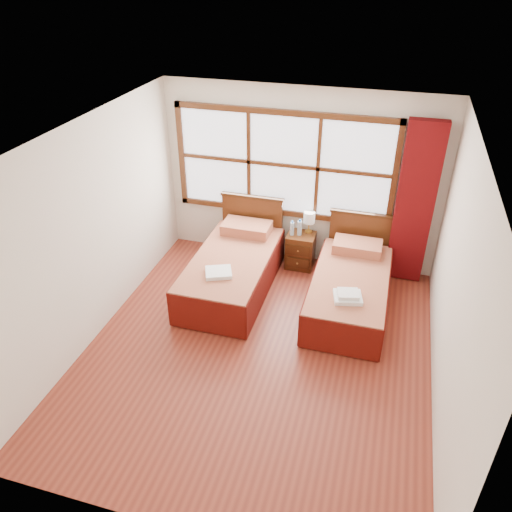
# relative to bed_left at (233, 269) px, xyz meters

# --- Properties ---
(floor) EXTENTS (4.50, 4.50, 0.00)m
(floor) POSITION_rel_bed_left_xyz_m (0.69, -1.20, -0.30)
(floor) COLOR maroon
(floor) RESTS_ON ground
(ceiling) EXTENTS (4.50, 4.50, 0.00)m
(ceiling) POSITION_rel_bed_left_xyz_m (0.69, -1.20, 2.30)
(ceiling) COLOR white
(ceiling) RESTS_ON wall_back
(wall_back) EXTENTS (4.00, 0.00, 4.00)m
(wall_back) POSITION_rel_bed_left_xyz_m (0.69, 1.05, 1.00)
(wall_back) COLOR silver
(wall_back) RESTS_ON floor
(wall_left) EXTENTS (0.00, 4.50, 4.50)m
(wall_left) POSITION_rel_bed_left_xyz_m (-1.31, -1.20, 1.00)
(wall_left) COLOR silver
(wall_left) RESTS_ON floor
(wall_right) EXTENTS (0.00, 4.50, 4.50)m
(wall_right) POSITION_rel_bed_left_xyz_m (2.69, -1.20, 1.00)
(wall_right) COLOR silver
(wall_right) RESTS_ON floor
(window) EXTENTS (3.16, 0.06, 1.56)m
(window) POSITION_rel_bed_left_xyz_m (0.44, 1.01, 1.20)
(window) COLOR white
(window) RESTS_ON wall_back
(curtain) EXTENTS (0.50, 0.16, 2.30)m
(curtain) POSITION_rel_bed_left_xyz_m (2.29, 0.91, 0.87)
(curtain) COLOR #62090B
(curtain) RESTS_ON wall_back
(bed_left) EXTENTS (1.03, 2.05, 1.00)m
(bed_left) POSITION_rel_bed_left_xyz_m (0.00, 0.00, 0.00)
(bed_left) COLOR #3B1F0C
(bed_left) RESTS_ON floor
(bed_right) EXTENTS (0.98, 2.00, 0.94)m
(bed_right) POSITION_rel_bed_left_xyz_m (1.62, 0.00, -0.02)
(bed_right) COLOR #3B1F0C
(bed_right) RESTS_ON floor
(nightstand) EXTENTS (0.40, 0.40, 0.54)m
(nightstand) POSITION_rel_bed_left_xyz_m (0.79, 0.80, -0.04)
(nightstand) COLOR #4E2711
(nightstand) RESTS_ON floor
(towels_left) EXTENTS (0.42, 0.40, 0.05)m
(towels_left) POSITION_rel_bed_left_xyz_m (-0.03, -0.50, 0.25)
(towels_left) COLOR white
(towels_left) RESTS_ON bed_left
(towels_right) EXTENTS (0.39, 0.36, 0.10)m
(towels_right) POSITION_rel_bed_left_xyz_m (1.63, -0.54, 0.24)
(towels_right) COLOR white
(towels_right) RESTS_ON bed_right
(lamp) EXTENTS (0.17, 0.17, 0.33)m
(lamp) POSITION_rel_bed_left_xyz_m (0.87, 0.92, 0.46)
(lamp) COLOR gold
(lamp) RESTS_ON nightstand
(bottle_near) EXTENTS (0.06, 0.06, 0.23)m
(bottle_near) POSITION_rel_bed_left_xyz_m (0.66, 0.76, 0.33)
(bottle_near) COLOR #A1BFCF
(bottle_near) RESTS_ON nightstand
(bottle_far) EXTENTS (0.07, 0.07, 0.25)m
(bottle_far) POSITION_rel_bed_left_xyz_m (0.76, 0.79, 0.34)
(bottle_far) COLOR #A1BFCF
(bottle_far) RESTS_ON nightstand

